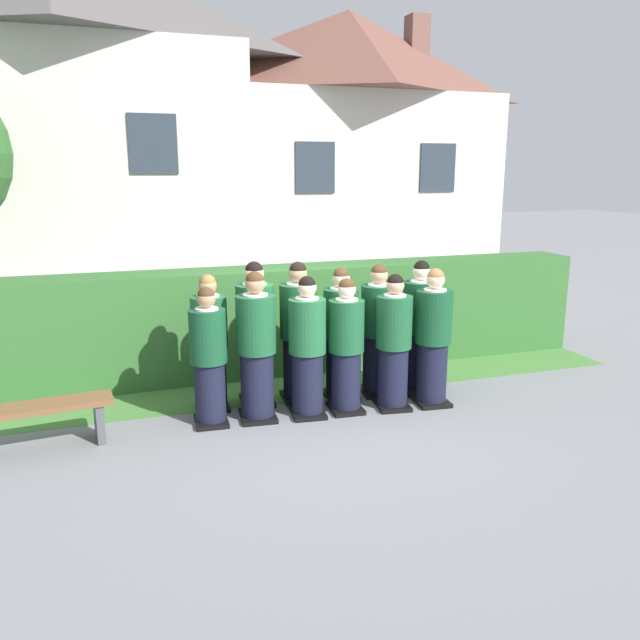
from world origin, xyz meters
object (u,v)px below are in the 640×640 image
at_px(student_rear_row_1, 256,337).
at_px(student_front_row_0, 209,360).
at_px(student_front_row_1, 256,350).
at_px(student_front_row_2, 307,350).
at_px(student_rear_row_0, 210,346).
at_px(student_rear_row_5, 419,330).
at_px(student_front_row_5, 433,340).
at_px(wooden_bench, 40,416).
at_px(student_rear_row_2, 298,335).
at_px(student_front_row_3, 346,349).
at_px(student_rear_row_3, 341,337).
at_px(student_front_row_4, 394,345).
at_px(student_rear_row_4, 378,333).

bearing_deg(student_rear_row_1, student_front_row_0, -143.80).
xyz_separation_m(student_front_row_1, student_front_row_2, (0.57, -0.08, -0.03)).
bearing_deg(student_rear_row_0, student_rear_row_1, -0.59).
height_order(student_front_row_1, student_front_row_2, student_front_row_1).
distance_m(student_front_row_0, student_front_row_2, 1.10).
height_order(student_front_row_0, student_rear_row_5, student_rear_row_5).
xyz_separation_m(student_front_row_2, student_rear_row_0, (-1.01, 0.56, -0.01)).
bearing_deg(student_front_row_1, student_rear_row_5, 7.13).
bearing_deg(student_front_row_5, student_front_row_2, 175.50).
height_order(student_front_row_5, wooden_bench, student_front_row_5).
bearing_deg(student_front_row_1, student_rear_row_1, 77.85).
height_order(student_rear_row_0, wooden_bench, student_rear_row_0).
bearing_deg(student_rear_row_2, student_front_row_3, -51.73).
xyz_separation_m(student_front_row_1, student_front_row_3, (1.03, -0.09, -0.06)).
bearing_deg(wooden_bench, student_rear_row_3, 7.81).
xyz_separation_m(student_front_row_4, student_rear_row_5, (0.56, 0.44, 0.04)).
bearing_deg(student_front_row_0, student_rear_row_4, 8.39).
xyz_separation_m(student_front_row_3, student_front_row_4, (0.56, -0.07, 0.02)).
bearing_deg(student_rear_row_4, student_rear_row_0, 175.76).
bearing_deg(student_front_row_5, student_front_row_1, 174.59).
bearing_deg(student_rear_row_0, student_front_row_5, -15.11).
distance_m(student_front_row_3, student_rear_row_5, 1.18).
distance_m(student_front_row_2, student_rear_row_3, 0.70).
xyz_separation_m(student_front_row_2, student_front_row_3, (0.46, -0.02, -0.02)).
distance_m(student_front_row_2, student_rear_row_1, 0.73).
bearing_deg(student_rear_row_2, student_rear_row_5, -5.96).
distance_m(student_front_row_4, wooden_bench, 3.86).
height_order(student_front_row_0, student_front_row_3, student_front_row_3).
distance_m(student_front_row_1, student_rear_row_2, 0.75).
bearing_deg(student_rear_row_1, student_rear_row_0, 179.41).
bearing_deg(wooden_bench, student_rear_row_4, 6.63).
bearing_deg(student_rear_row_0, student_front_row_3, -21.56).
distance_m(student_front_row_2, student_front_row_5, 1.53).
bearing_deg(student_rear_row_5, student_front_row_2, -167.63).
relative_size(student_front_row_0, student_rear_row_0, 0.96).
relative_size(student_front_row_1, student_front_row_5, 1.02).
xyz_separation_m(student_front_row_3, student_rear_row_0, (-1.47, 0.58, 0.02)).
distance_m(student_front_row_3, student_rear_row_4, 0.72).
xyz_separation_m(student_front_row_0, student_rear_row_5, (2.68, 0.25, 0.06)).
xyz_separation_m(student_rear_row_0, student_rear_row_4, (2.05, -0.15, 0.02)).
xyz_separation_m(student_front_row_3, student_front_row_5, (1.06, -0.10, 0.04)).
distance_m(student_rear_row_0, student_rear_row_3, 1.57).
relative_size(student_front_row_3, student_rear_row_0, 0.98).
xyz_separation_m(student_front_row_1, wooden_bench, (-2.24, -0.12, -0.45)).
distance_m(student_front_row_1, student_rear_row_3, 1.18).
bearing_deg(student_rear_row_3, student_rear_row_1, 172.62).
relative_size(student_front_row_2, student_rear_row_5, 0.97).
xyz_separation_m(student_rear_row_2, student_rear_row_5, (1.53, -0.16, -0.02)).
bearing_deg(student_front_row_1, student_front_row_2, -7.83).
relative_size(student_front_row_3, wooden_bench, 1.10).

